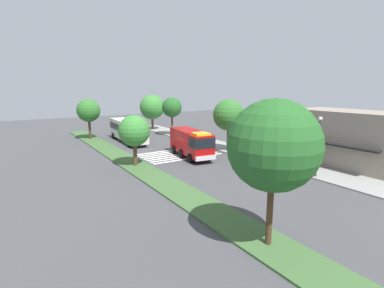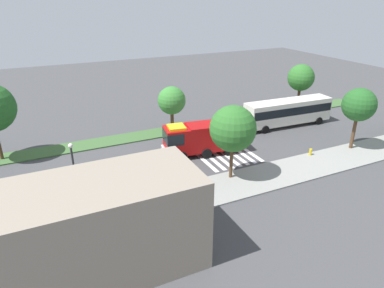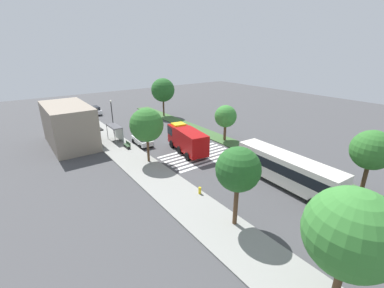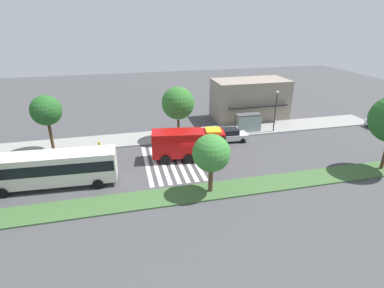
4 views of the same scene
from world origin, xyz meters
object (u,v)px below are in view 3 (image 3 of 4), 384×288
at_px(bus_stop_shelter, 117,130).
at_px(fire_hydrant, 200,190).
at_px(parked_car_mid, 95,110).
at_px(median_tree_far_west, 372,150).
at_px(sidewalk_tree_west, 238,170).
at_px(median_tree_west, 226,116).
at_px(parked_car_west, 142,139).
at_px(street_lamp, 112,114).
at_px(fire_truck, 186,138).
at_px(median_tree_center, 163,90).
at_px(sidewalk_tree_center, 147,125).
at_px(bench_near_shelter, 127,145).
at_px(sidewalk_tree_far_west, 351,233).
at_px(transit_bus, 286,168).

relative_size(bus_stop_shelter, fire_hydrant, 5.00).
bearing_deg(parked_car_mid, median_tree_far_west, -166.47).
xyz_separation_m(sidewalk_tree_west, median_tree_west, (15.96, -13.57, -1.13)).
bearing_deg(parked_car_mid, parked_car_west, -179.25).
relative_size(bus_stop_shelter, street_lamp, 0.60).
relative_size(fire_truck, median_tree_center, 1.08).
distance_m(parked_car_west, sidewalk_tree_west, 22.50).
xyz_separation_m(sidewalk_tree_west, sidewalk_tree_center, (15.63, -0.00, -0.13)).
height_order(bench_near_shelter, median_tree_center, median_tree_center).
distance_m(sidewalk_tree_far_west, median_tree_center, 45.59).
distance_m(fire_truck, median_tree_west, 7.79).
relative_size(bus_stop_shelter, sidewalk_tree_center, 0.50).
relative_size(parked_car_mid, sidewalk_tree_center, 0.69).
xyz_separation_m(fire_truck, parked_car_west, (6.14, 3.86, -1.08)).
height_order(sidewalk_tree_west, median_tree_center, median_tree_center).
distance_m(parked_car_west, sidewalk_tree_far_west, 30.64).
xyz_separation_m(transit_bus, median_tree_west, (14.38, -4.54, 1.95)).
bearing_deg(parked_car_mid, fire_truck, -171.96).
bearing_deg(street_lamp, parked_car_west, -166.20).
distance_m(sidewalk_tree_west, fire_hydrant, 7.15).
bearing_deg(bench_near_shelter, street_lamp, -5.56).
height_order(sidewalk_tree_west, fire_hydrant, sidewalk_tree_west).
relative_size(median_tree_west, fire_hydrant, 7.98).
relative_size(street_lamp, sidewalk_tree_far_west, 0.82).
bearing_deg(sidewalk_tree_center, fire_hydrant, -177.20).
bearing_deg(fire_truck, parked_car_mid, 15.98).
bearing_deg(sidewalk_tree_center, sidewalk_tree_far_west, 180.00).
height_order(parked_car_west, median_tree_center, median_tree_center).
distance_m(fire_truck, sidewalk_tree_far_west, 25.07).
bearing_deg(parked_car_west, fire_truck, -144.50).
relative_size(transit_bus, median_tree_center, 1.51).
height_order(sidewalk_tree_far_west, median_tree_center, median_tree_center).
relative_size(fire_truck, sidewalk_tree_west, 1.27).
xyz_separation_m(bus_stop_shelter, median_tree_west, (-9.83, -13.88, 2.10)).
distance_m(parked_car_mid, transit_bus, 44.99).
distance_m(street_lamp, median_tree_center, 14.58).
bearing_deg(fire_truck, parked_car_west, 40.85).
bearing_deg(sidewalk_tree_far_west, sidewalk_tree_west, 0.00).
height_order(street_lamp, sidewalk_tree_far_west, sidewalk_tree_far_west).
height_order(bus_stop_shelter, sidewalk_tree_far_west, sidewalk_tree_far_west).
bearing_deg(sidewalk_tree_west, sidewalk_tree_far_west, -180.00).
xyz_separation_m(parked_car_west, sidewalk_tree_center, (-6.35, 2.20, 4.11)).
relative_size(parked_car_west, sidewalk_tree_far_west, 0.65).
height_order(street_lamp, sidewalk_tree_center, sidewalk_tree_center).
xyz_separation_m(sidewalk_tree_far_west, sidewalk_tree_west, (8.33, 0.00, 0.42)).
distance_m(bus_stop_shelter, fire_hydrant, 20.42).
relative_size(parked_car_west, sidewalk_tree_west, 0.68).
height_order(transit_bus, fire_hydrant, transit_bus).
bearing_deg(median_tree_west, street_lamp, 44.65).
bearing_deg(bus_stop_shelter, parked_car_mid, -7.06).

